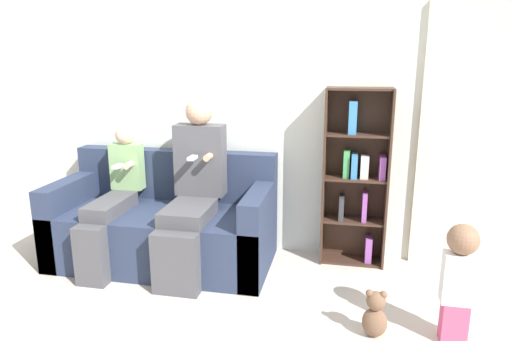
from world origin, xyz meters
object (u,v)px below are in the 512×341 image
couch (164,226)px  child_seated (112,200)px  toddler_standing (459,276)px  bookshelf (356,177)px  teddy_bear (375,315)px  adult_seated (193,185)px

couch → child_seated: 0.48m
couch → toddler_standing: couch is taller
toddler_standing → bookshelf: size_ratio=0.52×
couch → teddy_bear: bearing=-24.6°
adult_seated → bookshelf: bearing=18.0°
couch → bookshelf: (1.55, 0.33, 0.43)m
adult_seated → teddy_bear: adult_seated is taller
couch → toddler_standing: (2.14, -0.72, 0.13)m
child_seated → toddler_standing: child_seated is taller
bookshelf → adult_seated: bearing=-162.0°
bookshelf → child_seated: bearing=-166.2°
toddler_standing → bookshelf: bookshelf is taller
adult_seated → teddy_bear: bearing=-26.3°
adult_seated → toddler_standing: 1.98m
couch → adult_seated: 0.50m
bookshelf → teddy_bear: size_ratio=4.67×
adult_seated → teddy_bear: 1.64m
adult_seated → bookshelf: 1.32m
couch → bookshelf: 1.64m
couch → child_seated: size_ratio=1.59×
adult_seated → teddy_bear: (1.39, -0.69, -0.56)m
toddler_standing → teddy_bear: 0.55m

